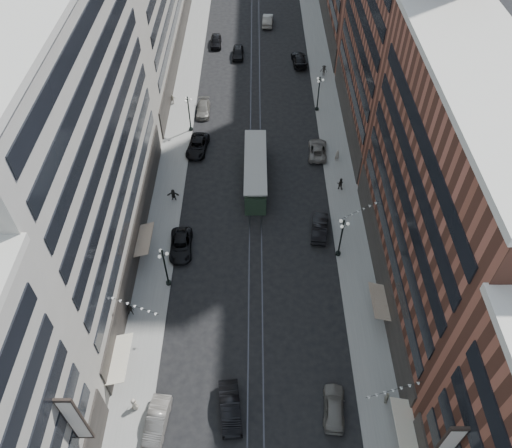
{
  "coord_description": "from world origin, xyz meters",
  "views": [
    {
      "loc": [
        0.01,
        -3.34,
        43.17
      ],
      "look_at": [
        0.06,
        32.12,
        5.0
      ],
      "focal_mm": 35.0,
      "sensor_mm": 36.0,
      "label": 1
    }
  ],
  "objects_px": {
    "car_8": "(203,109)",
    "car_11": "(318,150)",
    "pedestrian_6": "(173,99)",
    "pedestrian_7": "(340,184)",
    "streetcar": "(255,172)",
    "car_4": "(334,407)",
    "lamppost_sw_far": "(165,266)",
    "car_13": "(238,53)",
    "pedestrian_2": "(130,310)",
    "car_2": "(181,245)",
    "car_10": "(319,227)",
    "lamppost_se_far": "(341,237)",
    "pedestrian_4": "(387,398)",
    "car_1": "(157,421)",
    "car_12": "(299,59)",
    "pedestrian_1": "(134,404)",
    "car_7": "(197,146)",
    "car_9": "(216,41)",
    "lamppost_se_mid": "(319,93)",
    "car_14": "(268,20)",
    "pedestrian_8": "(337,155)",
    "pedestrian_9": "(324,70)",
    "lamppost_sw_mid": "(189,113)",
    "car_5": "(230,408)",
    "pedestrian_5": "(173,195)"
  },
  "relations": [
    {
      "from": "pedestrian_4",
      "to": "lamppost_se_mid",
      "type": "bearing_deg",
      "value": 26.98
    },
    {
      "from": "pedestrian_6",
      "to": "pedestrian_7",
      "type": "xyz_separation_m",
      "value": [
        23.09,
        -18.86,
        0.05
      ]
    },
    {
      "from": "pedestrian_7",
      "to": "streetcar",
      "type": "bearing_deg",
      "value": 7.17
    },
    {
      "from": "streetcar",
      "to": "car_4",
      "type": "bearing_deg",
      "value": -77.19
    },
    {
      "from": "car_12",
      "to": "lamppost_se_mid",
      "type": "bearing_deg",
      "value": 93.27
    },
    {
      "from": "pedestrian_1",
      "to": "car_10",
      "type": "xyz_separation_m",
      "value": [
        17.91,
        20.85,
        -0.13
      ]
    },
    {
      "from": "pedestrian_9",
      "to": "car_7",
      "type": "bearing_deg",
      "value": -119.29
    },
    {
      "from": "lamppost_se_far",
      "to": "pedestrian_4",
      "type": "xyz_separation_m",
      "value": [
        2.26,
        -16.87,
        -2.17
      ]
    },
    {
      "from": "pedestrian_2",
      "to": "lamppost_se_far",
      "type": "bearing_deg",
      "value": 18.86
    },
    {
      "from": "pedestrian_4",
      "to": "car_11",
      "type": "distance_m",
      "value": 34.81
    },
    {
      "from": "car_13",
      "to": "pedestrian_8",
      "type": "height_order",
      "value": "pedestrian_8"
    },
    {
      "from": "streetcar",
      "to": "car_1",
      "type": "xyz_separation_m",
      "value": [
        -8.4,
        -31.11,
        -0.83
      ]
    },
    {
      "from": "car_9",
      "to": "car_8",
      "type": "bearing_deg",
      "value": -93.82
    },
    {
      "from": "lamppost_sw_mid",
      "to": "pedestrian_7",
      "type": "bearing_deg",
      "value": -31.81
    },
    {
      "from": "lamppost_sw_mid",
      "to": "pedestrian_6",
      "type": "bearing_deg",
      "value": 116.61
    },
    {
      "from": "pedestrian_2",
      "to": "pedestrian_6",
      "type": "bearing_deg",
      "value": 89.08
    },
    {
      "from": "lamppost_sw_mid",
      "to": "pedestrian_1",
      "type": "distance_m",
      "value": 40.46
    },
    {
      "from": "car_7",
      "to": "car_12",
      "type": "xyz_separation_m",
      "value": [
        15.25,
        23.04,
        0.06
      ]
    },
    {
      "from": "car_2",
      "to": "pedestrian_6",
      "type": "distance_m",
      "value": 29.03
    },
    {
      "from": "pedestrian_1",
      "to": "car_8",
      "type": "xyz_separation_m",
      "value": [
        2.8,
        44.82,
        -0.25
      ]
    },
    {
      "from": "pedestrian_1",
      "to": "pedestrian_4",
      "type": "relative_size",
      "value": 1.02
    },
    {
      "from": "lamppost_sw_far",
      "to": "lamppost_se_mid",
      "type": "relative_size",
      "value": 1.0
    },
    {
      "from": "lamppost_sw_mid",
      "to": "car_1",
      "type": "height_order",
      "value": "lamppost_sw_mid"
    },
    {
      "from": "car_4",
      "to": "pedestrian_4",
      "type": "bearing_deg",
      "value": -165.22
    },
    {
      "from": "streetcar",
      "to": "car_9",
      "type": "distance_m",
      "value": 36.46
    },
    {
      "from": "car_4",
      "to": "pedestrian_1",
      "type": "relative_size",
      "value": 2.86
    },
    {
      "from": "pedestrian_6",
      "to": "pedestrian_9",
      "type": "xyz_separation_m",
      "value": [
        23.59,
        8.17,
        0.09
      ]
    },
    {
      "from": "car_8",
      "to": "car_11",
      "type": "bearing_deg",
      "value": -31.48
    },
    {
      "from": "lamppost_se_mid",
      "to": "car_10",
      "type": "relative_size",
      "value": 1.13
    },
    {
      "from": "car_11",
      "to": "pedestrian_6",
      "type": "relative_size",
      "value": 3.27
    },
    {
      "from": "car_1",
      "to": "pedestrian_2",
      "type": "bearing_deg",
      "value": 116.62
    },
    {
      "from": "car_5",
      "to": "car_12",
      "type": "height_order",
      "value": "same"
    },
    {
      "from": "car_12",
      "to": "lamppost_sw_mid",
      "type": "bearing_deg",
      "value": 43.97
    },
    {
      "from": "car_2",
      "to": "car_10",
      "type": "xyz_separation_m",
      "value": [
        15.73,
        2.62,
        0.08
      ]
    },
    {
      "from": "pedestrian_4",
      "to": "car_8",
      "type": "bearing_deg",
      "value": 47.52
    },
    {
      "from": "pedestrian_8",
      "to": "pedestrian_9",
      "type": "xyz_separation_m",
      "value": [
        0.28,
        21.53,
        0.03
      ]
    },
    {
      "from": "pedestrian_9",
      "to": "car_13",
      "type": "bearing_deg",
      "value": 171.56
    },
    {
      "from": "car_8",
      "to": "car_14",
      "type": "distance_m",
      "value": 30.32
    },
    {
      "from": "car_4",
      "to": "pedestrian_8",
      "type": "relative_size",
      "value": 2.66
    },
    {
      "from": "streetcar",
      "to": "car_4",
      "type": "height_order",
      "value": "streetcar"
    },
    {
      "from": "pedestrian_4",
      "to": "car_7",
      "type": "xyz_separation_m",
      "value": [
        -19.34,
        35.48,
        -0.16
      ]
    },
    {
      "from": "car_13",
      "to": "car_2",
      "type": "bearing_deg",
      "value": -96.84
    },
    {
      "from": "car_10",
      "to": "car_8",
      "type": "bearing_deg",
      "value": -49.95
    },
    {
      "from": "lamppost_sw_far",
      "to": "car_13",
      "type": "xyz_separation_m",
      "value": [
        6.25,
        47.97,
        -2.3
      ]
    },
    {
      "from": "lamppost_sw_far",
      "to": "car_7",
      "type": "bearing_deg",
      "value": 86.67
    },
    {
      "from": "car_1",
      "to": "car_12",
      "type": "height_order",
      "value": "car_12"
    },
    {
      "from": "car_14",
      "to": "pedestrian_9",
      "type": "bearing_deg",
      "value": 119.35
    },
    {
      "from": "car_13",
      "to": "pedestrian_5",
      "type": "relative_size",
      "value": 2.89
    },
    {
      "from": "car_7",
      "to": "car_12",
      "type": "height_order",
      "value": "car_12"
    },
    {
      "from": "car_1",
      "to": "car_12",
      "type": "xyz_separation_m",
      "value": [
        15.76,
        60.48,
        0.06
      ]
    }
  ]
}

